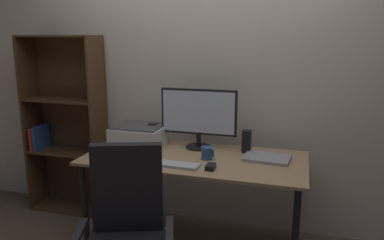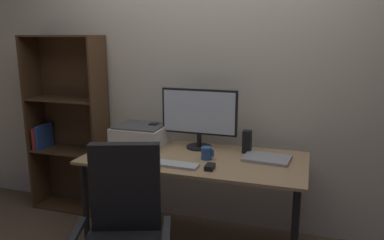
% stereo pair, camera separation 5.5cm
% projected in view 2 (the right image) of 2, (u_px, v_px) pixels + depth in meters
% --- Properties ---
extents(back_wall, '(6.40, 0.10, 2.60)m').
position_uv_depth(back_wall, '(214.00, 73.00, 3.10)').
color(back_wall, beige).
rests_on(back_wall, ground).
extents(desk, '(1.59, 0.74, 0.74)m').
position_uv_depth(desk, '(194.00, 167.00, 2.75)').
color(desk, tan).
rests_on(desk, ground).
extents(monitor, '(0.59, 0.20, 0.46)m').
position_uv_depth(monitor, '(199.00, 115.00, 2.89)').
color(monitor, black).
rests_on(monitor, desk).
extents(keyboard, '(0.29, 0.12, 0.02)m').
position_uv_depth(keyboard, '(177.00, 165.00, 2.53)').
color(keyboard, '#B7BABC').
rests_on(keyboard, desk).
extents(mouse, '(0.06, 0.10, 0.03)m').
position_uv_depth(mouse, '(210.00, 167.00, 2.47)').
color(mouse, black).
rests_on(mouse, desk).
extents(coffee_mug, '(0.09, 0.08, 0.09)m').
position_uv_depth(coffee_mug, '(207.00, 153.00, 2.67)').
color(coffee_mug, '#285193').
rests_on(coffee_mug, desk).
extents(laptop, '(0.34, 0.26, 0.02)m').
position_uv_depth(laptop, '(267.00, 158.00, 2.66)').
color(laptop, '#99999E').
rests_on(laptop, desk).
extents(speaker_left, '(0.06, 0.07, 0.17)m').
position_uv_depth(speaker_left, '(154.00, 134.00, 3.03)').
color(speaker_left, black).
rests_on(speaker_left, desk).
extents(speaker_right, '(0.06, 0.07, 0.17)m').
position_uv_depth(speaker_right, '(247.00, 142.00, 2.81)').
color(speaker_right, black).
rests_on(speaker_right, desk).
extents(printer, '(0.40, 0.34, 0.16)m').
position_uv_depth(printer, '(140.00, 135.00, 3.02)').
color(printer, silver).
rests_on(printer, desk).
extents(bookshelf, '(0.71, 0.28, 1.60)m').
position_uv_depth(bookshelf, '(69.00, 125.00, 3.45)').
color(bookshelf, '#4C331E').
rests_on(bookshelf, ground).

